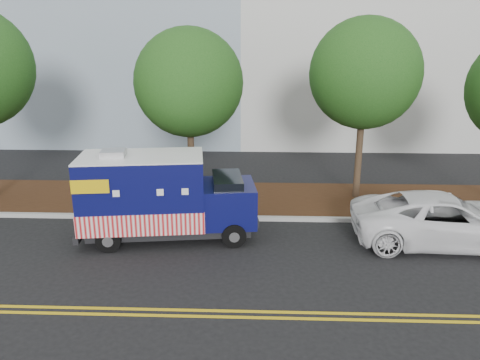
{
  "coord_description": "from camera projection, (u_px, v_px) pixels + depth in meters",
  "views": [
    {
      "loc": [
        2.96,
        -14.17,
        6.21
      ],
      "look_at": [
        2.4,
        0.6,
        1.74
      ],
      "focal_mm": 35.0,
      "sensor_mm": 36.0,
      "label": 1
    }
  ],
  "objects": [
    {
      "name": "centerline_far",
      "position": [
        129.0,
        315.0,
        10.96
      ],
      "size": [
        120.0,
        0.1,
        0.01
      ],
      "primitive_type": "cube",
      "color": "gold",
      "rests_on": "ground"
    },
    {
      "name": "curb",
      "position": [
        174.0,
        217.0,
        16.78
      ],
      "size": [
        120.0,
        0.18,
        0.15
      ],
      "primitive_type": "cube",
      "color": "#9E9E99",
      "rests_on": "ground"
    },
    {
      "name": "sign_post",
      "position": [
        100.0,
        182.0,
        17.13
      ],
      "size": [
        0.06,
        0.06,
        2.4
      ],
      "primitive_type": "cube",
      "color": "#473828",
      "rests_on": "ground"
    },
    {
      "name": "white_car",
      "position": [
        445.0,
        220.0,
        14.61
      ],
      "size": [
        5.82,
        2.87,
        1.59
      ],
      "primitive_type": "imported",
      "rotation": [
        0.0,
        0.0,
        1.53
      ],
      "color": "white",
      "rests_on": "ground"
    },
    {
      "name": "mulch_strip",
      "position": [
        183.0,
        198.0,
        18.79
      ],
      "size": [
        120.0,
        4.0,
        0.15
      ],
      "primitive_type": "cube",
      "color": "#311B0D",
      "rests_on": "ground"
    },
    {
      "name": "tree_c",
      "position": [
        365.0,
        74.0,
        17.34
      ],
      "size": [
        4.14,
        4.14,
        7.05
      ],
      "color": "#38281C",
      "rests_on": "ground"
    },
    {
      "name": "food_truck",
      "position": [
        159.0,
        199.0,
        14.86
      ],
      "size": [
        5.82,
        2.78,
        2.96
      ],
      "rotation": [
        0.0,
        0.0,
        0.13
      ],
      "color": "black",
      "rests_on": "ground"
    },
    {
      "name": "tree_b",
      "position": [
        189.0,
        83.0,
        17.64
      ],
      "size": [
        4.12,
        4.12,
        6.7
      ],
      "color": "#38281C",
      "rests_on": "ground"
    },
    {
      "name": "ground",
      "position": [
        167.0,
        235.0,
        15.46
      ],
      "size": [
        120.0,
        120.0,
        0.0
      ],
      "primitive_type": "plane",
      "color": "black",
      "rests_on": "ground"
    },
    {
      "name": "centerline_near",
      "position": [
        132.0,
        309.0,
        11.2
      ],
      "size": [
        120.0,
        0.1,
        0.01
      ],
      "primitive_type": "cube",
      "color": "gold",
      "rests_on": "ground"
    }
  ]
}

